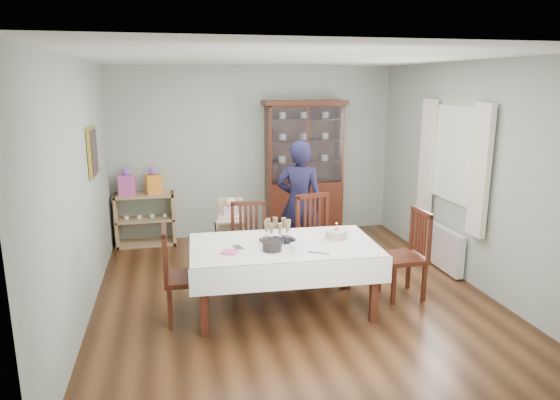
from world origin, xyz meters
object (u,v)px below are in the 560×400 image
object	(u,v)px
high_chair	(231,241)
gift_bag_orange	(154,182)
chair_far_left	(249,262)
birthday_cake	(336,235)
sideboard	(146,219)
chair_end_left	(186,293)
gift_bag_pink	(127,183)
woman	(299,204)
dining_table	(283,277)
champagne_tray	(278,235)
chair_end_right	(403,271)
chair_far_right	(319,256)
china_cabinet	(304,167)

from	to	relation	value
high_chair	gift_bag_orange	distance (m)	1.72
chair_far_left	birthday_cake	size ratio (longest dim) A/B	3.67
sideboard	chair_end_left	bearing A→B (deg)	-79.32
gift_bag_pink	gift_bag_orange	distance (m)	0.39
high_chair	woman	bearing A→B (deg)	5.47
dining_table	sideboard	distance (m)	3.10
chair_end_left	champagne_tray	bearing A→B (deg)	-84.17
gift_bag_orange	high_chair	bearing A→B (deg)	-51.17
chair_end_left	high_chair	size ratio (longest dim) A/B	1.05
sideboard	chair_end_right	size ratio (longest dim) A/B	0.88
dining_table	chair_far_right	bearing A→B (deg)	49.27
chair_end_right	gift_bag_pink	xyz separation A→B (m)	(-3.24, 2.61, 0.68)
chair_end_right	high_chair	size ratio (longest dim) A/B	1.06
sideboard	champagne_tray	distance (m)	3.04
dining_table	champagne_tray	xyz separation A→B (m)	(-0.05, 0.09, 0.45)
china_cabinet	high_chair	distance (m)	1.98
chair_far_right	gift_bag_pink	bearing A→B (deg)	128.37
chair_end_left	chair_end_right	xyz separation A→B (m)	(2.50, 0.07, 0.00)
high_chair	birthday_cake	bearing A→B (deg)	-43.50
woman	chair_far_left	bearing A→B (deg)	58.40
dining_table	gift_bag_pink	bearing A→B (deg)	123.98
dining_table	champagne_tray	size ratio (longest dim) A/B	5.08
dining_table	sideboard	size ratio (longest dim) A/B	2.28
champagne_tray	high_chair	bearing A→B (deg)	104.79
china_cabinet	chair_end_left	bearing A→B (deg)	-126.66
champagne_tray	dining_table	bearing A→B (deg)	-62.42
china_cabinet	woman	size ratio (longest dim) A/B	1.27
champagne_tray	gift_bag_orange	size ratio (longest dim) A/B	0.97
high_chair	birthday_cake	distance (m)	1.75
dining_table	chair_end_right	size ratio (longest dim) A/B	1.99
chair_far_right	champagne_tray	bearing A→B (deg)	-149.43
sideboard	high_chair	xyz separation A→B (m)	(1.16, -1.27, -0.02)
dining_table	chair_end_right	xyz separation A→B (m)	(1.45, 0.06, -0.08)
china_cabinet	birthday_cake	size ratio (longest dim) A/B	7.88
china_cabinet	high_chair	bearing A→B (deg)	-136.92
china_cabinet	dining_table	bearing A→B (deg)	-109.46
chair_far_right	birthday_cake	xyz separation A→B (m)	(-0.02, -0.69, 0.49)
sideboard	gift_bag_orange	size ratio (longest dim) A/B	2.16
chair_far_left	gift_bag_pink	distance (m)	2.54
sideboard	birthday_cake	xyz separation A→B (m)	(2.17, -2.64, 0.41)
chair_end_left	gift_bag_orange	distance (m)	2.79
chair_far_right	chair_end_right	xyz separation A→B (m)	(0.81, -0.68, -0.01)
gift_bag_pink	high_chair	bearing A→B (deg)	-41.78
chair_far_left	gift_bag_pink	world-z (taller)	gift_bag_pink
chair_far_left	birthday_cake	xyz separation A→B (m)	(0.86, -0.73, 0.51)
chair_far_right	china_cabinet	bearing A→B (deg)	67.76
champagne_tray	birthday_cake	world-z (taller)	champagne_tray
chair_far_left	dining_table	bearing A→B (deg)	-64.80
dining_table	chair_end_right	bearing A→B (deg)	2.31
sideboard	champagne_tray	size ratio (longest dim) A/B	2.23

